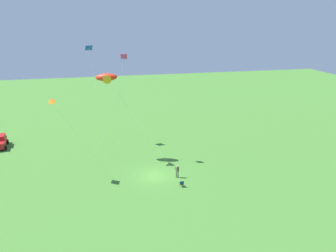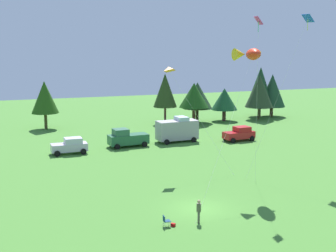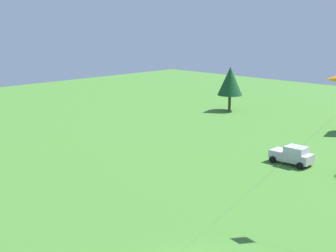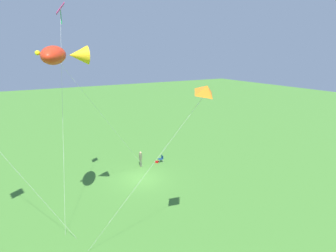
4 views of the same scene
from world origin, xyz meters
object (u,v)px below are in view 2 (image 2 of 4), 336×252
Objects in this scene: folding_chair at (166,220)px; kite_large_fish at (250,54)px; car_silver_compact at (70,146)px; backpack_on_grass at (173,225)px; kite_delta_orange at (169,69)px; kite_diamond_rainbow at (258,28)px; truck_green_flatbed at (127,138)px; kite_diamond_blue at (306,23)px; person_kite_flyer at (199,209)px; van_motorhome_grey at (177,130)px; car_red_sedan at (239,134)px.

kite_large_fish is (10.82, 7.87, 11.47)m from folding_chair.
backpack_on_grass is at bearing -82.00° from car_silver_compact.
car_silver_compact is 16.42m from kite_delta_orange.
folding_chair is at bearing -151.58° from kite_diamond_rainbow.
kite_diamond_blue reaches higher than truck_green_flatbed.
person_kite_flyer is 16.24m from kite_diamond_rainbow.
backpack_on_grass is 0.03× the size of kite_large_fish.
car_silver_compact reaches higher than backpack_on_grass.
truck_green_flatbed is (7.33, 1.47, 0.15)m from car_silver_compact.
kite_diamond_rainbow is 9.04m from kite_diamond_blue.
van_motorhome_grey reaches higher than backpack_on_grass.
truck_green_flatbed is 0.93× the size of van_motorhome_grey.
kite_diamond_rainbow reaches higher than car_silver_compact.
person_kite_flyer reaches higher than backpack_on_grass.
backpack_on_grass is 0.07× the size of car_red_sedan.
backpack_on_grass is at bearing -108.41° from kite_delta_orange.
kite_large_fish is at bearing 38.13° from folding_chair.
truck_green_flatbed is 25.42m from kite_diamond_rainbow.
kite_large_fish is at bearing 106.03° from truck_green_flatbed.
backpack_on_grass is at bearing -114.11° from van_motorhome_grey.
truck_green_flatbed is at bearing 82.55° from backpack_on_grass.
backpack_on_grass is at bearing -142.18° from kite_large_fish.
kite_delta_orange is 14.26m from kite_diamond_blue.
kite_delta_orange is (-4.75, 9.26, -3.81)m from kite_diamond_rainbow.
folding_chair is 25.19m from car_silver_compact.
kite_diamond_blue is at bearing 30.81° from folding_chair.
van_motorhome_grey is at bearing 89.36° from kite_large_fish.
folding_chair is at bearing -143.95° from kite_large_fish.
kite_diamond_rainbow is 0.96× the size of kite_diamond_blue.
car_silver_compact is at bearing 98.75° from backpack_on_grass.
kite_diamond_rainbow reaches higher than person_kite_flyer.
kite_diamond_rainbow is (7.70, 5.63, 13.15)m from person_kite_flyer.
person_kite_flyer is 26.56m from truck_green_flatbed.
car_silver_compact is at bearing 99.70° from folding_chair.
kite_delta_orange is (4.96, 14.92, 10.25)m from backpack_on_grass.
kite_delta_orange is (-5.55, -12.32, 8.71)m from van_motorhome_grey.
kite_diamond_rainbow reaches higher than kite_large_fish.
kite_large_fish is 0.80× the size of kite_diamond_blue.
kite_large_fish reaches higher than car_silver_compact.
car_red_sedan is 20.52m from kite_diamond_blue.
car_silver_compact is 7.48m from truck_green_flatbed.
folding_chair is 2.56× the size of backpack_on_grass.
kite_diamond_rainbow is at bearing -120.73° from car_red_sedan.
folding_chair is at bearing 166.77° from backpack_on_grass.
car_silver_compact is at bearing 130.96° from kite_delta_orange.
backpack_on_grass is 29.24m from van_motorhome_grey.
car_silver_compact is 14.55m from van_motorhome_grey.
car_red_sedan is 0.41× the size of kite_delta_orange.
kite_large_fish is at bearing -93.63° from van_motorhome_grey.
truck_green_flatbed reaches higher than folding_chair.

